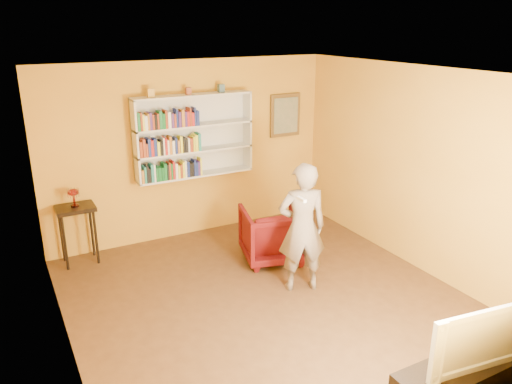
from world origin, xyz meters
The scene contains 15 objects.
room_shell centered at (0.00, 0.00, 1.02)m, with size 5.30×5.80×2.88m.
bookshelf centered at (0.00, 2.41, 1.59)m, with size 1.80×0.29×1.23m.
books_row_lower centered at (-0.40, 2.30, 1.13)m, with size 0.92×0.19×0.27m.
books_row_middle centered at (-0.41, 2.30, 1.51)m, with size 0.92×0.19×0.26m.
books_row_upper centered at (-0.41, 2.30, 1.89)m, with size 0.91×0.18×0.27m.
ornament_left centered at (-0.62, 2.35, 2.28)m, with size 0.09×0.09×0.12m, color gold.
ornament_centre centered at (-0.06, 2.35, 2.26)m, with size 0.07×0.07×0.10m, color brown.
ornament_right centered at (0.46, 2.35, 2.27)m, with size 0.09×0.09×0.12m, color #42616F.
framed_painting centered at (1.65, 2.46, 1.75)m, with size 0.55×0.05×0.70m.
console_table centered at (-1.80, 2.25, 0.69)m, with size 0.51×0.39×0.83m.
ruby_lustre centered at (-1.80, 2.25, 1.02)m, with size 0.15×0.16×0.25m.
armchair centered at (0.62, 1.06, 0.38)m, with size 0.82×0.84×0.76m, color #400409.
person centered at (0.52, 0.19, 0.82)m, with size 0.60×0.39×1.65m, color #726353.
game_remote centered at (0.25, -0.19, 1.36)m, with size 0.04×0.15×0.04m, color white.
television centered at (0.60, -2.25, 0.77)m, with size 0.98×0.13×0.57m, color black.
Camera 1 is at (-2.63, -4.49, 3.22)m, focal length 35.00 mm.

